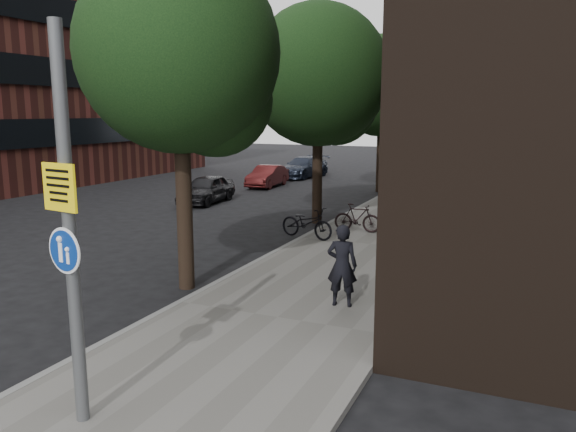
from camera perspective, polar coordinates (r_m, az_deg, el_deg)
The scene contains 15 objects.
ground at distance 8.54m, azimuth -12.57°, elevation -17.76°, with size 120.00×120.00×0.00m, color black.
sidewalk at distance 17.04m, azimuth 8.35°, elevation -3.03°, with size 4.50×60.00×0.12m, color #65625D.
curb_edge at distance 17.74m, azimuth 1.33°, elevation -2.36°, with size 0.15×60.00×0.13m, color slate.
street_tree_near at distance 12.84m, azimuth -10.34°, elevation 15.23°, with size 4.40×4.40×7.50m.
street_tree_mid at distance 20.45m, azimuth 3.42°, elevation 13.56°, with size 5.00×5.00×7.80m.
street_tree_far at distance 29.05m, azimuth 9.74°, elevation 12.51°, with size 5.00×5.00×7.80m.
signpost at distance 7.27m, azimuth -21.30°, elevation -1.28°, with size 0.57×0.16×4.94m.
pedestrian at distance 11.42m, azimuth 5.51°, elevation -5.02°, with size 0.62×0.40×1.69m, color black.
parked_bike_facade_near at distance 13.74m, azimuth 12.15°, elevation -4.45°, with size 0.54×1.54×0.81m, color black.
parked_bike_facade_far at distance 18.24m, azimuth 15.15°, elevation -0.67°, with size 0.45×1.58×0.95m, color black.
parked_bike_curb_near at distance 17.55m, azimuth 1.92°, elevation -0.69°, with size 0.65×1.87×0.98m, color black.
parked_bike_curb_far at distance 18.62m, azimuth 7.06°, elevation -0.18°, with size 0.44×1.56×0.94m, color black.
parked_car_near at distance 25.47m, azimuth -8.30°, elevation 2.74°, with size 1.47×3.66×1.25m, color black.
parked_car_mid at distance 30.71m, azimuth -2.10°, elevation 4.07°, with size 1.23×3.53×1.16m, color #561818.
parked_car_far at distance 35.19m, azimuth 1.56°, elevation 4.98°, with size 1.79×4.41×1.28m, color #1B2232.
Camera 1 is at (4.56, -6.01, 4.01)m, focal length 35.00 mm.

